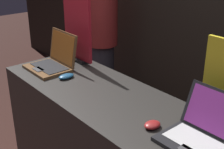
% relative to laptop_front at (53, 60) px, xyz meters
% --- Properties ---
extents(laptop_front, '(0.32, 0.29, 0.26)m').
position_rel_laptop_front_xyz_m(laptop_front, '(0.00, 0.00, 0.00)').
color(laptop_front, brown).
rests_on(laptop_front, display_counter).
extents(mouse_front, '(0.07, 0.11, 0.03)m').
position_rel_laptop_front_xyz_m(mouse_front, '(0.22, -0.03, -0.05)').
color(mouse_front, navy).
rests_on(mouse_front, display_counter).
extents(promo_stand_front, '(0.32, 0.07, 0.54)m').
position_rel_laptop_front_xyz_m(promo_stand_front, '(-0.00, 0.22, 0.20)').
color(promo_stand_front, black).
rests_on(promo_stand_front, display_counter).
extents(laptop_back, '(0.38, 0.31, 0.23)m').
position_rel_laptop_front_xyz_m(laptop_back, '(1.28, 0.05, -0.01)').
color(laptop_back, black).
rests_on(laptop_back, display_counter).
extents(mouse_back, '(0.07, 0.09, 0.03)m').
position_rel_laptop_front_xyz_m(mouse_back, '(1.02, -0.04, -0.05)').
color(mouse_back, maroon).
rests_on(mouse_back, display_counter).
extents(person_bystander, '(0.33, 0.33, 1.74)m').
position_rel_laptop_front_xyz_m(person_bystander, '(-0.58, 0.91, -0.13)').
color(person_bystander, '#282833').
rests_on(person_bystander, ground_plane).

